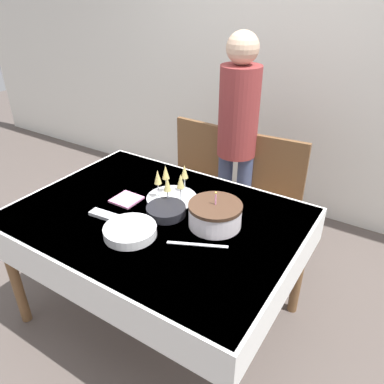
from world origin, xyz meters
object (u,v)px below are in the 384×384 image
(dining_chair_far_left, at_px, (191,177))
(dining_chair_far_right, at_px, (271,200))
(plate_stack_dessert, at_px, (166,211))
(birthday_cake, at_px, (215,215))
(champagne_tray, at_px, (172,186))
(plate_stack_main, at_px, (130,231))
(person_standing, at_px, (238,129))

(dining_chair_far_left, relative_size, dining_chair_far_right, 1.00)
(plate_stack_dessert, bearing_deg, dining_chair_far_right, 71.50)
(birthday_cake, bearing_deg, dining_chair_far_left, 129.49)
(champagne_tray, xyz_separation_m, plate_stack_main, (0.04, -0.42, -0.06))
(birthday_cake, xyz_separation_m, plate_stack_main, (-0.31, -0.31, -0.04))
(champagne_tray, relative_size, person_standing, 0.18)
(dining_chair_far_left, height_order, champagne_tray, same)
(dining_chair_far_right, distance_m, champagne_tray, 0.85)
(birthday_cake, bearing_deg, person_standing, 109.63)
(dining_chair_far_right, height_order, champagne_tray, same)
(birthday_cake, xyz_separation_m, person_standing, (-0.30, 0.85, 0.14))
(birthday_cake, bearing_deg, dining_chair_far_right, 89.11)
(dining_chair_far_right, relative_size, birthday_cake, 3.41)
(plate_stack_main, distance_m, plate_stack_dessert, 0.25)
(champagne_tray, xyz_separation_m, plate_stack_dessert, (0.08, -0.16, -0.06))
(dining_chair_far_left, xyz_separation_m, person_standing, (0.36, 0.05, 0.46))
(champagne_tray, xyz_separation_m, person_standing, (0.05, 0.74, 0.13))
(dining_chair_far_left, height_order, plate_stack_dessert, dining_chair_far_left)
(champagne_tray, bearing_deg, birthday_cake, -17.23)
(champagne_tray, height_order, plate_stack_dessert, champagne_tray)
(plate_stack_dessert, bearing_deg, plate_stack_main, -98.89)
(dining_chair_far_right, height_order, plate_stack_dessert, dining_chair_far_right)
(dining_chair_far_left, relative_size, champagne_tray, 3.18)
(plate_stack_dessert, height_order, person_standing, person_standing)
(birthday_cake, distance_m, champagne_tray, 0.37)
(dining_chair_far_left, xyz_separation_m, plate_stack_main, (0.35, -1.11, 0.28))
(birthday_cake, height_order, person_standing, person_standing)
(dining_chair_far_right, xyz_separation_m, birthday_cake, (-0.01, -0.80, 0.31))
(dining_chair_far_left, xyz_separation_m, champagne_tray, (0.31, -0.69, 0.33))
(dining_chair_far_right, xyz_separation_m, plate_stack_main, (-0.33, -1.11, 0.28))
(plate_stack_main, relative_size, person_standing, 0.16)
(dining_chair_far_left, height_order, person_standing, person_standing)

